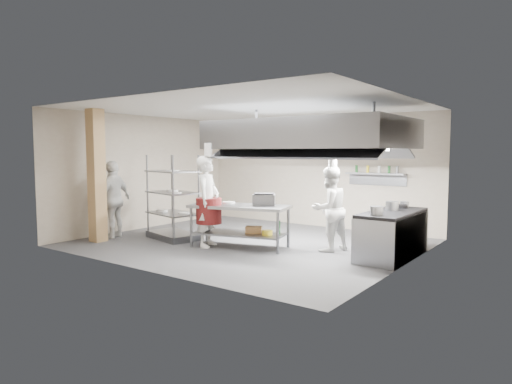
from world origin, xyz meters
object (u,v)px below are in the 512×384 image
Objects in this scene: island at (240,226)px; stockpot at (392,206)px; chef_head at (208,201)px; griddle at (264,200)px; cooking_range at (392,236)px; chef_line at (329,209)px; pass_rack at (173,197)px; chef_plating at (114,199)px.

island is 3.16m from stockpot.
griddle is (1.03, 0.64, 0.05)m from chef_head.
cooking_range is at bearing -15.82° from griddle.
island is 1.94m from chef_line.
chef_plating is at bearing -136.70° from pass_rack.
chef_line reaches higher than island.
stockpot is (-0.07, 0.15, 0.57)m from cooking_range.
chef_head is at bearing -42.29° from chef_line.
chef_plating reaches higher than griddle.
griddle is (-1.30, -0.48, 0.15)m from chef_line.
cooking_range is at bearing 3.55° from island.
chef_head is (-3.58, -1.33, 0.56)m from cooking_range.
chef_head is at bearing -166.65° from island.
chef_line reaches higher than cooking_range.
chef_line is 1.24m from stockpot.
stockpot is (6.01, 2.03, 0.07)m from chef_plating.
stockpot is at bearing 6.58° from island.
cooking_range is at bearing 121.87° from chef_line.
stockpot is at bearing -12.23° from griddle.
island is at bearing 91.57° from chef_plating.
chef_line is at bearing 28.59° from pass_rack.
pass_rack reaches higher than cooking_range.
chef_line is at bearing 94.83° from chef_plating.
pass_rack is at bearing 62.58° from chef_head.
chef_head is 7.87× the size of stockpot.
chef_head is 2.59m from chef_line.
cooking_range is at bearing 27.29° from pass_rack.
griddle is 2.62m from stockpot.
island is at bearing -81.47° from chef_head.
chef_head is (-0.61, -0.33, 0.52)m from island.
chef_plating reaches higher than stockpot.
island is 1.08× the size of chef_head.
cooking_range is at bearing 93.00° from chef_plating.
cooking_range is 2.71m from griddle.
island is 1.06× the size of cooking_range.
chef_line is at bearing 9.46° from island.
island is at bearing -174.41° from griddle.
chef_plating is (-4.84, -1.66, 0.05)m from chef_line.
stockpot is (2.90, 1.15, 0.53)m from island.
stockpot is at bearing 94.49° from chef_plating.
cooking_range is 8.05× the size of stockpot.
island is 3.13m from cooking_range.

